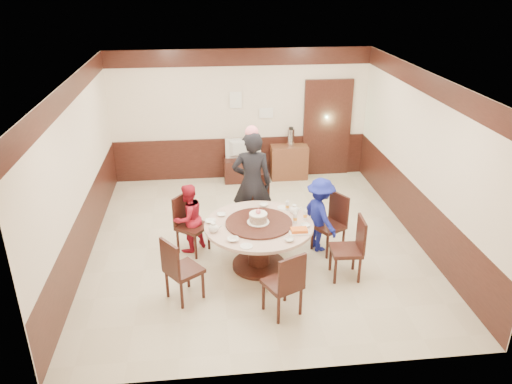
{
  "coord_description": "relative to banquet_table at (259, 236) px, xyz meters",
  "views": [
    {
      "loc": [
        -0.81,
        -7.38,
        4.28
      ],
      "look_at": [
        -0.04,
        -0.35,
        1.1
      ],
      "focal_mm": 35.0,
      "sensor_mm": 36.0,
      "label": 1
    }
  ],
  "objects": [
    {
      "name": "chair_0",
      "position": [
        1.2,
        0.37,
        -0.23
      ],
      "size": [
        0.6,
        0.6,
        0.97
      ],
      "rotation": [
        0.0,
        0.0,
        2.09
      ],
      "color": "black",
      "rests_on": "ground"
    },
    {
      "name": "shrimp_platter",
      "position": [
        0.55,
        -0.33,
        0.24
      ],
      "size": [
        0.3,
        0.2,
        0.06
      ],
      "color": "white",
      "rests_on": "banquet_table"
    },
    {
      "name": "bowl_5",
      "position": [
        0.15,
        0.6,
        0.24
      ],
      "size": [
        0.14,
        0.14,
        0.04
      ],
      "primitive_type": "imported",
      "color": "white",
      "rests_on": "banquet_table"
    },
    {
      "name": "bottle_2",
      "position": [
        0.5,
        0.41,
        0.3
      ],
      "size": [
        0.06,
        0.06,
        0.16
      ],
      "primitive_type": "cylinder",
      "color": "white",
      "rests_on": "banquet_table"
    },
    {
      "name": "bottle_0",
      "position": [
        0.55,
        -0.03,
        0.3
      ],
      "size": [
        0.06,
        0.06,
        0.16
      ],
      "primitive_type": "cylinder",
      "color": "white",
      "rests_on": "banquet_table"
    },
    {
      "name": "television",
      "position": [
        0.07,
        3.5,
        0.19
      ],
      "size": [
        0.77,
        0.12,
        0.44
      ],
      "primitive_type": "imported",
      "rotation": [
        0.0,
        0.0,
        3.12
      ],
      "color": "gray",
      "rests_on": "tv_stand"
    },
    {
      "name": "bowl_4",
      "position": [
        -0.73,
        0.13,
        0.24
      ],
      "size": [
        0.16,
        0.16,
        0.04
      ],
      "primitive_type": "imported",
      "color": "white",
      "rests_on": "banquet_table"
    },
    {
      "name": "notice_right",
      "position": [
        0.59,
        3.71,
        0.92
      ],
      "size": [
        0.3,
        0.0,
        0.22
      ],
      "primitive_type": "cube",
      "color": "white",
      "rests_on": "room"
    },
    {
      "name": "bottle_1",
      "position": [
        0.72,
        0.06,
        0.3
      ],
      "size": [
        0.06,
        0.06,
        0.16
      ],
      "primitive_type": "cylinder",
      "color": "white",
      "rests_on": "banquet_table"
    },
    {
      "name": "teapot_left",
      "position": [
        -0.69,
        -0.17,
        0.28
      ],
      "size": [
        0.17,
        0.15,
        0.13
      ],
      "primitive_type": "ellipsoid",
      "color": "white",
      "rests_on": "banquet_table"
    },
    {
      "name": "bowl_1",
      "position": [
        0.37,
        -0.57,
        0.24
      ],
      "size": [
        0.14,
        0.14,
        0.04
      ],
      "primitive_type": "imported",
      "color": "white",
      "rests_on": "banquet_table"
    },
    {
      "name": "person_red",
      "position": [
        -1.08,
        0.65,
        0.05
      ],
      "size": [
        0.71,
        0.7,
        1.16
      ],
      "primitive_type": "imported",
      "rotation": [
        0.0,
        0.0,
        3.84
      ],
      "color": "#B0172B",
      "rests_on": "ground"
    },
    {
      "name": "bowl_2",
      "position": [
        -0.42,
        -0.47,
        0.24
      ],
      "size": [
        0.16,
        0.16,
        0.04
      ],
      "primitive_type": "imported",
      "color": "white",
      "rests_on": "banquet_table"
    },
    {
      "name": "banquet_table",
      "position": [
        0.0,
        0.0,
        0.0
      ],
      "size": [
        1.66,
        1.66,
        0.78
      ],
      "color": "black",
      "rests_on": "ground"
    },
    {
      "name": "notice_left",
      "position": [
        -0.06,
        3.71,
        1.22
      ],
      "size": [
        0.25,
        0.0,
        0.35
      ],
      "primitive_type": "cube",
      "color": "white",
      "rests_on": "room"
    },
    {
      "name": "person_blue",
      "position": [
        1.05,
        0.44,
        0.09
      ],
      "size": [
        0.71,
        0.92,
        1.25
      ],
      "primitive_type": "imported",
      "rotation": [
        0.0,
        0.0,
        1.91
      ],
      "color": "navy",
      "rests_on": "ground"
    },
    {
      "name": "saucer_far",
      "position": [
        0.45,
        0.5,
        0.22
      ],
      "size": [
        0.18,
        0.18,
        0.01
      ],
      "primitive_type": "cylinder",
      "color": "white",
      "rests_on": "banquet_table"
    },
    {
      "name": "bowl_3",
      "position": [
        0.68,
        -0.18,
        0.24
      ],
      "size": [
        0.14,
        0.14,
        0.04
      ],
      "primitive_type": "imported",
      "color": "white",
      "rests_on": "banquet_table"
    },
    {
      "name": "chair_3",
      "position": [
        -1.15,
        -0.7,
        -0.23
      ],
      "size": [
        0.62,
        0.61,
        0.97
      ],
      "rotation": [
        0.0,
        0.0,
        5.34
      ],
      "color": "black",
      "rests_on": "ground"
    },
    {
      "name": "bowl_0",
      "position": [
        -0.55,
        0.34,
        0.23
      ],
      "size": [
        0.14,
        0.14,
        0.03
      ],
      "primitive_type": "imported",
      "color": "white",
      "rests_on": "banquet_table"
    },
    {
      "name": "chair_5",
      "position": [
        1.28,
        -0.42,
        -0.23
      ],
      "size": [
        0.47,
        0.46,
        0.97
      ],
      "rotation": [
        0.0,
        0.0,
        7.8
      ],
      "color": "black",
      "rests_on": "ground"
    },
    {
      "name": "tv_stand",
      "position": [
        0.07,
        3.5,
        -0.28
      ],
      "size": [
        0.85,
        0.45,
        0.5
      ],
      "primitive_type": "cube",
      "color": "black",
      "rests_on": "ground"
    },
    {
      "name": "chair_1",
      "position": [
        0.14,
        1.25,
        -0.23
      ],
      "size": [
        0.46,
        0.47,
        0.97
      ],
      "rotation": [
        0.0,
        0.0,
        3.1
      ],
      "color": "black",
      "rests_on": "ground"
    },
    {
      "name": "chair_4",
      "position": [
        0.19,
        -1.18,
        -0.23
      ],
      "size": [
        0.59,
        0.59,
        0.97
      ],
      "rotation": [
        0.0,
        0.0,
        6.74
      ],
      "color": "black",
      "rests_on": "ground"
    },
    {
      "name": "saucer_near",
      "position": [
        -0.25,
        -0.65,
        0.22
      ],
      "size": [
        0.18,
        0.18,
        0.01
      ],
      "primitive_type": "cylinder",
      "color": "white",
      "rests_on": "banquet_table"
    },
    {
      "name": "birthday_cake",
      "position": [
        -0.01,
        -0.0,
        0.32
      ],
      "size": [
        0.34,
        0.34,
        0.22
      ],
      "color": "white",
      "rests_on": "banquet_table"
    },
    {
      "name": "teapot_right",
      "position": [
        0.59,
        0.3,
        0.28
      ],
      "size": [
        0.17,
        0.15,
        0.13
      ],
      "primitive_type": "ellipsoid",
      "color": "white",
      "rests_on": "banquet_table"
    },
    {
      "name": "side_cabinet",
      "position": [
        1.08,
        3.53,
        -0.16
      ],
      "size": [
        0.8,
        0.4,
        0.75
      ],
      "primitive_type": "cube",
      "color": "brown",
      "rests_on": "ground"
    },
    {
      "name": "chair_2",
      "position": [
        -1.03,
        0.59,
        -0.23
      ],
      "size": [
        0.62,
        0.62,
        0.97
      ],
      "rotation": [
        0.0,
        0.0,
        4.07
      ],
      "color": "black",
      "rests_on": "ground"
    },
    {
      "name": "room",
      "position": [
        0.05,
        0.77,
        0.55
      ],
      "size": [
        6.0,
        6.04,
        2.84
      ],
      "color": "beige",
      "rests_on": "ground"
    },
    {
      "name": "person_standing",
      "position": [
        0.01,
        1.14,
        0.4
      ],
      "size": [
        0.71,
        0.49,
        1.86
      ],
      "primitive_type": "imported",
      "rotation": [
        0.0,
        0.0,
        3.07
      ],
      "color": "black",
      "rests_on": "ground"
    },
    {
      "name": "thermos",
      "position": [
        1.1,
        3.53,
        0.41
      ],
      "size": [
        0.15,
        0.15,
        0.38
      ],
      "primitive_type": "cylinder",
      "color": "silver",
      "rests_on": "side_cabinet"
    }
  ]
}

